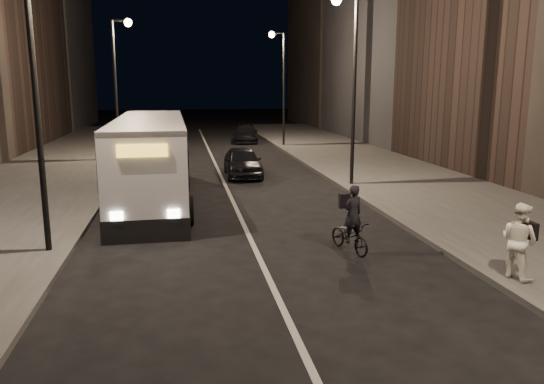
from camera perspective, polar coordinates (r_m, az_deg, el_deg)
name	(u,v)px	position (r m, az deg, el deg)	size (l,w,h in m)	color
ground	(278,299)	(11.74, 0.66, -11.40)	(180.00, 180.00, 0.00)	black
sidewalk_right	(394,176)	(27.14, 13.03, 1.68)	(7.00, 70.00, 0.16)	#3A3A37
sidewalk_left	(33,187)	(25.87, -24.28, 0.48)	(7.00, 70.00, 0.16)	#3A3A37
building_row_right	(425,2)	(42.57, 16.16, 19.08)	(8.00, 61.00, 21.00)	black
streetlight_right_mid	(349,66)	(23.79, 8.28, 13.30)	(1.20, 0.44, 8.12)	black
streetlight_right_far	(280,73)	(39.32, 0.89, 12.65)	(1.20, 0.44, 8.12)	black
streetlight_left_near	(43,52)	(15.03, -23.41, 13.62)	(1.20, 0.44, 8.12)	black
streetlight_left_far	(119,70)	(32.81, -16.09, 12.45)	(1.20, 0.44, 8.12)	black
city_bus	(151,156)	(21.59, -12.87, 3.79)	(3.01, 12.20, 3.27)	silver
cyclist_on_bicycle	(351,230)	(14.78, 8.44, -4.03)	(1.06, 1.77, 1.92)	black
pedestrian_woman	(519,241)	(13.44, 25.02, -4.76)	(0.87, 0.68, 1.78)	white
car_near	(243,162)	(26.79, -3.19, 3.27)	(1.75, 4.34, 1.48)	black
car_mid	(159,144)	(35.16, -12.03, 5.06)	(1.64, 4.71, 1.55)	#3A393C
car_far	(246,133)	(42.97, -2.84, 6.31)	(1.93, 4.76, 1.38)	black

